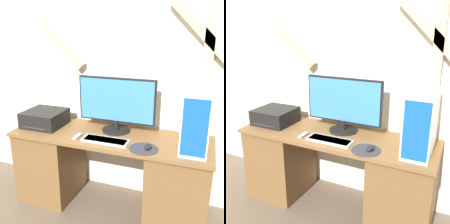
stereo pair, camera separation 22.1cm
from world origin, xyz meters
TOP-DOWN VIEW (x-y plane):
  - ground_plane at (0.00, 0.00)m, footprint 12.00×12.00m
  - wall_back at (0.01, 0.63)m, footprint 6.40×0.13m
  - desk at (0.00, 0.29)m, footprint 1.74×0.58m
  - monitor at (0.02, 0.40)m, footprint 0.70×0.25m
  - keyboard at (0.02, 0.14)m, footprint 0.39×0.13m
  - mousepad at (0.35, 0.12)m, footprint 0.23×0.23m
  - mouse at (0.38, 0.13)m, footprint 0.05×0.09m
  - computer_tower at (0.71, 0.28)m, footprint 0.20×0.42m
  - printer at (-0.66, 0.30)m, footprint 0.36×0.35m
  - remote_control at (-0.24, 0.14)m, footprint 0.04×0.12m

SIDE VIEW (x-z plane):
  - ground_plane at x=0.00m, z-range 0.00..0.00m
  - desk at x=0.00m, z-range 0.01..0.74m
  - mousepad at x=0.35m, z-range 0.72..0.73m
  - remote_control at x=-0.24m, z-range 0.72..0.74m
  - keyboard at x=0.02m, z-range 0.73..0.74m
  - mouse at x=0.38m, z-range 0.73..0.76m
  - printer at x=-0.66m, z-range 0.72..0.87m
  - computer_tower at x=0.71m, z-range 0.72..1.19m
  - monitor at x=0.02m, z-range 0.74..1.23m
  - wall_back at x=0.01m, z-range 0.01..2.71m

